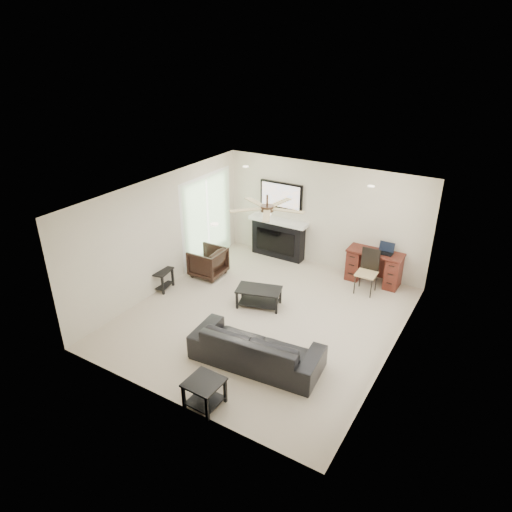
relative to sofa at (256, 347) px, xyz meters
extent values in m
plane|color=beige|center=(-0.61, 1.30, -0.33)|extent=(5.50, 5.50, 0.00)
cube|color=white|center=(-0.61, 1.30, 2.17)|extent=(5.00, 5.50, 0.04)
cube|color=beige|center=(-0.61, 4.05, 0.92)|extent=(5.00, 0.04, 2.50)
cube|color=beige|center=(-0.61, -1.45, 0.92)|extent=(5.00, 0.04, 2.50)
cube|color=beige|center=(-3.11, 1.30, 0.92)|extent=(0.04, 5.50, 2.50)
cube|color=beige|center=(1.89, 1.30, 0.92)|extent=(0.04, 5.50, 2.50)
cube|color=silver|center=(1.84, 1.40, 0.90)|extent=(0.04, 5.10, 2.40)
cube|color=#93BC89|center=(-3.08, 2.85, 0.72)|extent=(0.04, 1.80, 2.10)
cylinder|color=#382619|center=(-0.61, 1.40, 1.92)|extent=(1.40, 1.40, 0.30)
imported|color=black|center=(0.00, 0.00, 0.00)|extent=(2.30, 1.07, 0.65)
imported|color=black|center=(-2.60, 2.15, 0.01)|extent=(0.76, 0.74, 0.67)
cube|color=black|center=(-0.90, 1.60, -0.13)|extent=(1.01, 0.74, 0.40)
cube|color=black|center=(-0.15, -1.25, -0.10)|extent=(0.53, 0.53, 0.45)
cube|color=black|center=(-3.15, 1.10, -0.10)|extent=(0.58, 0.58, 0.45)
cube|color=black|center=(-1.71, 3.88, 0.63)|extent=(1.52, 0.34, 1.91)
cube|color=#3A170E|center=(0.79, 3.83, 0.05)|extent=(1.22, 0.56, 0.76)
cube|color=black|center=(0.79, 3.28, 0.16)|extent=(0.43, 0.45, 0.97)
cube|color=black|center=(0.99, 3.81, 0.55)|extent=(0.33, 0.24, 0.23)
camera|label=1|loc=(3.21, -5.35, 4.70)|focal=32.00mm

